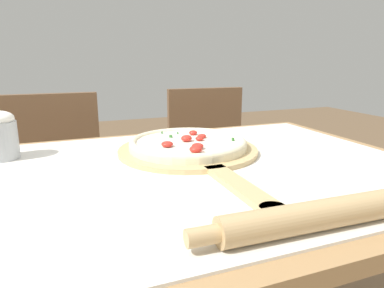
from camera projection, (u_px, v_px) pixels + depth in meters
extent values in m
cube|color=#A87F51|center=(200.00, 175.00, 0.81)|extent=(1.12, 0.84, 0.03)
cylinder|color=#A87F51|center=(3.00, 276.00, 1.05)|extent=(0.06, 0.06, 0.74)
cylinder|color=#A87F51|center=(279.00, 221.00, 1.41)|extent=(0.06, 0.06, 0.74)
cube|color=silver|center=(200.00, 168.00, 0.80)|extent=(1.04, 0.76, 0.00)
cylinder|color=tan|center=(188.00, 150.00, 0.92)|extent=(0.37, 0.37, 0.01)
cube|color=tan|center=(238.00, 186.00, 0.67)|extent=(0.04, 0.24, 0.01)
cylinder|color=tan|center=(274.00, 211.00, 0.56)|extent=(0.05, 0.05, 0.01)
cylinder|color=beige|center=(188.00, 145.00, 0.92)|extent=(0.31, 0.31, 0.02)
torus|color=beige|center=(188.00, 142.00, 0.91)|extent=(0.31, 0.31, 0.02)
cylinder|color=white|center=(188.00, 142.00, 0.91)|extent=(0.27, 0.27, 0.00)
ellipsoid|color=red|center=(200.00, 138.00, 0.92)|extent=(0.02, 0.02, 0.01)
ellipsoid|color=red|center=(167.00, 144.00, 0.85)|extent=(0.03, 0.03, 0.01)
ellipsoid|color=red|center=(186.00, 138.00, 0.91)|extent=(0.03, 0.03, 0.02)
ellipsoid|color=red|center=(198.00, 146.00, 0.83)|extent=(0.03, 0.03, 0.01)
ellipsoid|color=red|center=(196.00, 149.00, 0.80)|extent=(0.03, 0.03, 0.02)
ellipsoid|color=red|center=(202.00, 136.00, 0.95)|extent=(0.02, 0.02, 0.01)
ellipsoid|color=red|center=(193.00, 133.00, 0.99)|extent=(0.02, 0.02, 0.01)
cube|color=#387533|center=(162.00, 133.00, 1.00)|extent=(0.00, 0.01, 0.01)
cube|color=#387533|center=(233.00, 139.00, 0.91)|extent=(0.01, 0.01, 0.01)
cube|color=#387533|center=(171.00, 136.00, 0.95)|extent=(0.01, 0.01, 0.01)
cube|color=#387533|center=(178.00, 133.00, 1.00)|extent=(0.00, 0.01, 0.01)
cube|color=#387533|center=(186.00, 139.00, 0.92)|extent=(0.01, 0.01, 0.01)
cylinder|color=tan|center=(333.00, 213.00, 0.51)|extent=(0.38, 0.06, 0.05)
cylinder|color=tan|center=(202.00, 236.00, 0.45)|extent=(0.05, 0.03, 0.03)
cube|color=brown|center=(59.00, 211.00, 1.37)|extent=(0.41, 0.41, 0.02)
cube|color=brown|center=(55.00, 145.00, 1.48)|extent=(0.38, 0.05, 0.44)
cylinder|color=brown|center=(107.00, 274.00, 1.33)|extent=(0.04, 0.04, 0.42)
cylinder|color=brown|center=(26.00, 247.00, 1.52)|extent=(0.04, 0.04, 0.42)
cylinder|color=brown|center=(100.00, 235.00, 1.62)|extent=(0.04, 0.04, 0.42)
cube|color=brown|center=(218.00, 187.00, 1.62)|extent=(0.43, 0.43, 0.02)
cube|color=brown|center=(205.00, 132.00, 1.73)|extent=(0.38, 0.06, 0.44)
cylinder|color=brown|center=(196.00, 252.00, 1.48)|extent=(0.04, 0.04, 0.42)
cylinder|color=brown|center=(262.00, 241.00, 1.57)|extent=(0.04, 0.04, 0.42)
cylinder|color=brown|center=(177.00, 220.00, 1.77)|extent=(0.04, 0.04, 0.42)
cylinder|color=brown|center=(233.00, 212.00, 1.87)|extent=(0.04, 0.04, 0.42)
cylinder|color=#B2B7BC|center=(0.00, 140.00, 0.85)|extent=(0.08, 0.08, 0.09)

